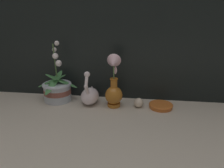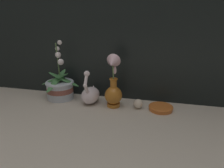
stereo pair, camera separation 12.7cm
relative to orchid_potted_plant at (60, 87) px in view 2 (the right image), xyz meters
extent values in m
plane|color=#BCB2A3|center=(0.32, -0.13, -0.08)|extent=(2.80, 2.80, 0.00)
cylinder|color=#B2BCCC|center=(0.00, 0.00, -0.02)|extent=(0.17, 0.17, 0.11)
cylinder|color=brown|center=(0.00, 0.00, -0.01)|extent=(0.17, 0.17, 0.03)
torus|color=#B2BCCC|center=(0.00, 0.00, 0.03)|extent=(0.18, 0.18, 0.02)
cylinder|color=#4C6B3D|center=(0.00, 0.00, 0.16)|extent=(0.01, 0.03, 0.24)
ellipsoid|color=#427F47|center=(0.03, 0.00, 0.05)|extent=(0.20, 0.06, 0.09)
ellipsoid|color=#427F47|center=(-0.01, 0.03, 0.05)|extent=(0.09, 0.18, 0.06)
ellipsoid|color=#427F47|center=(-0.03, 0.00, 0.05)|extent=(0.19, 0.08, 0.09)
ellipsoid|color=#427F47|center=(-0.01, -0.03, 0.05)|extent=(0.08, 0.20, 0.11)
sphere|color=white|center=(0.01, 0.01, 0.28)|extent=(0.03, 0.03, 0.03)
sphere|color=white|center=(0.00, 0.01, 0.24)|extent=(0.03, 0.03, 0.03)
sphere|color=white|center=(0.01, 0.00, 0.21)|extent=(0.04, 0.04, 0.04)
sphere|color=white|center=(0.03, -0.03, 0.17)|extent=(0.04, 0.04, 0.04)
ellipsoid|color=white|center=(0.21, -0.02, -0.03)|extent=(0.11, 0.15, 0.10)
cone|color=white|center=(0.21, 0.04, -0.01)|extent=(0.05, 0.06, 0.07)
cylinder|color=white|center=(0.21, -0.08, 0.03)|extent=(0.02, 0.06, 0.07)
sphere|color=white|center=(0.21, -0.11, 0.06)|extent=(0.02, 0.02, 0.02)
cylinder|color=white|center=(0.21, -0.09, 0.09)|extent=(0.02, 0.05, 0.07)
sphere|color=white|center=(0.21, -0.07, 0.12)|extent=(0.03, 0.03, 0.03)
cylinder|color=#B26B23|center=(0.36, -0.04, -0.07)|extent=(0.08, 0.08, 0.02)
ellipsoid|color=#B26B23|center=(0.36, -0.04, -0.01)|extent=(0.10, 0.10, 0.11)
cylinder|color=#B26B23|center=(0.36, -0.04, 0.07)|extent=(0.04, 0.04, 0.05)
torus|color=#B26B23|center=(0.36, -0.04, 0.09)|extent=(0.05, 0.05, 0.01)
cylinder|color=#567A47|center=(0.36, -0.05, 0.13)|extent=(0.01, 0.02, 0.08)
cone|color=beige|center=(0.36, -0.07, 0.19)|extent=(0.08, 0.08, 0.09)
ellipsoid|color=beige|center=(0.37, -0.04, 0.15)|extent=(0.02, 0.02, 0.04)
sphere|color=beige|center=(0.50, -0.03, -0.05)|extent=(0.06, 0.06, 0.06)
cylinder|color=#C66628|center=(0.63, -0.03, -0.06)|extent=(0.13, 0.13, 0.02)
torus|color=#C66628|center=(0.63, -0.03, -0.06)|extent=(0.14, 0.14, 0.01)
camera|label=1|loc=(0.51, -1.22, 0.46)|focal=35.00mm
camera|label=2|loc=(0.63, -1.19, 0.46)|focal=35.00mm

